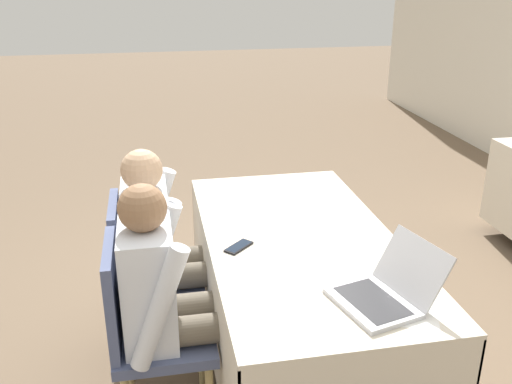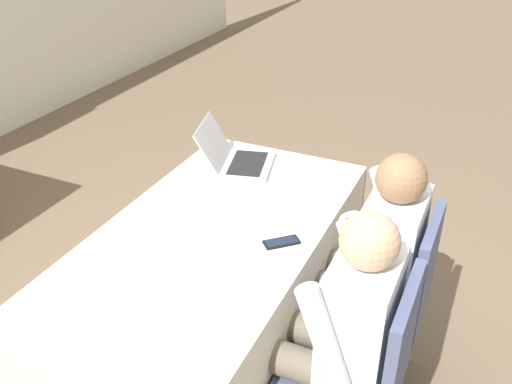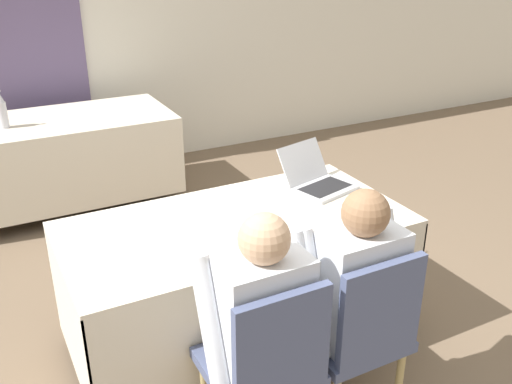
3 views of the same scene
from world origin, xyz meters
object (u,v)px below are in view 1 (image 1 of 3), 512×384
object	(u,v)px
chair_near_right	(146,327)
laptop	(384,292)
chair_near_left	(145,274)
cell_phone	(239,247)
person_checkered_shirt	(163,245)
person_white_shirt	(168,293)

from	to	relation	value
chair_near_right	laptop	bearing A→B (deg)	-112.19
chair_near_left	chair_near_right	distance (m)	0.46
cell_phone	person_checkered_shirt	xyz separation A→B (m)	(-0.29, -0.34, -0.10)
chair_near_right	person_checkered_shirt	xyz separation A→B (m)	(-0.46, 0.10, 0.16)
person_checkered_shirt	person_white_shirt	distance (m)	0.46
chair_near_left	cell_phone	bearing A→B (deg)	-122.74
chair_near_right	cell_phone	bearing A→B (deg)	-68.02
laptop	cell_phone	xyz separation A→B (m)	(-0.56, -0.48, -0.04)
cell_phone	chair_near_right	bearing A→B (deg)	-111.43
chair_near_left	person_white_shirt	world-z (taller)	person_white_shirt
laptop	chair_near_left	bearing A→B (deg)	-147.12
laptop	person_white_shirt	distance (m)	0.91
chair_near_left	chair_near_right	world-z (taller)	same
cell_phone	chair_near_left	world-z (taller)	chair_near_left
person_white_shirt	chair_near_right	bearing A→B (deg)	90.00
laptop	person_white_shirt	bearing A→B (deg)	-129.45
person_white_shirt	laptop	bearing A→B (deg)	-114.68
laptop	chair_near_left	size ratio (longest dim) A/B	0.48
laptop	chair_near_right	bearing A→B (deg)	-126.97
cell_phone	person_checkered_shirt	distance (m)	0.46
person_white_shirt	person_checkered_shirt	bearing A→B (deg)	0.00
laptop	chair_near_right	distance (m)	1.04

